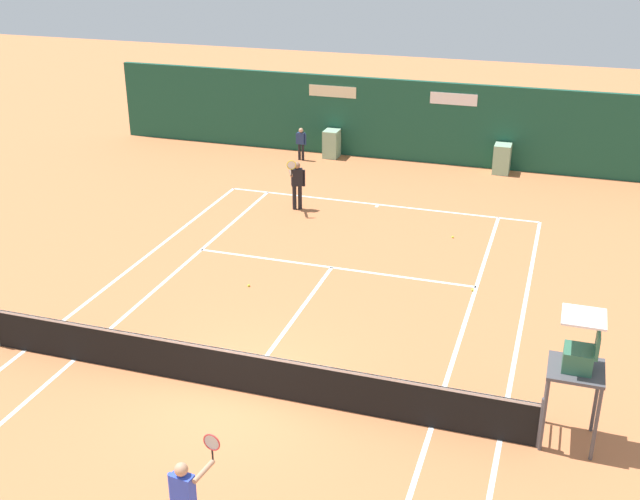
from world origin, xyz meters
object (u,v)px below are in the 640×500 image
(player_near_side, at_px, (185,495))
(tennis_ball_by_sideline, at_px, (249,285))
(ball_kid_left_post, at_px, (301,142))
(umpire_chair, at_px, (578,363))
(player_on_baseline, at_px, (297,182))
(tennis_ball_mid_court, at_px, (453,237))
(tennis_ball_near_service_line, at_px, (473,290))

(player_near_side, relative_size, tennis_ball_by_sideline, 26.46)
(ball_kid_left_post, bearing_deg, tennis_ball_by_sideline, 104.37)
(umpire_chair, bearing_deg, tennis_ball_by_sideline, 62.99)
(player_near_side, relative_size, ball_kid_left_post, 1.39)
(player_on_baseline, xyz_separation_m, tennis_ball_by_sideline, (0.71, -5.86, -0.93))
(player_on_baseline, xyz_separation_m, player_near_side, (3.34, -14.59, -0.04))
(umpire_chair, xyz_separation_m, tennis_ball_mid_court, (-3.62, 9.18, -1.66))
(umpire_chair, relative_size, player_on_baseline, 1.43)
(tennis_ball_near_service_line, bearing_deg, player_near_side, -106.49)
(player_near_side, height_order, ball_kid_left_post, player_near_side)
(ball_kid_left_post, bearing_deg, umpire_chair, 126.93)
(tennis_ball_mid_court, bearing_deg, player_near_side, -98.18)
(umpire_chair, xyz_separation_m, tennis_ball_near_service_line, (-2.55, 5.74, -1.66))
(player_on_baseline, xyz_separation_m, tennis_ball_near_service_line, (6.38, -4.30, -0.93))
(tennis_ball_by_sideline, bearing_deg, umpire_chair, -27.01)
(player_near_side, height_order, tennis_ball_near_service_line, player_near_side)
(player_near_side, distance_m, ball_kid_left_post, 20.48)
(tennis_ball_near_service_line, bearing_deg, tennis_ball_mid_court, 107.36)
(player_on_baseline, xyz_separation_m, ball_kid_left_post, (-1.69, 5.27, -0.22))
(player_on_baseline, relative_size, tennis_ball_by_sideline, 27.33)
(umpire_chair, distance_m, ball_kid_left_post, 18.67)
(tennis_ball_mid_court, bearing_deg, ball_kid_left_post, 138.76)
(player_near_side, xyz_separation_m, tennis_ball_near_service_line, (3.04, 10.28, -0.90))
(tennis_ball_by_sideline, bearing_deg, player_near_side, -73.25)
(umpire_chair, distance_m, tennis_ball_by_sideline, 9.38)
(player_near_side, xyz_separation_m, tennis_ball_mid_court, (1.97, 13.72, -0.90))
(ball_kid_left_post, height_order, tennis_ball_by_sideline, ball_kid_left_post)
(player_on_baseline, distance_m, player_near_side, 14.97)
(player_on_baseline, relative_size, ball_kid_left_post, 1.43)
(tennis_ball_by_sideline, distance_m, tennis_ball_mid_court, 6.78)
(tennis_ball_mid_court, xyz_separation_m, tennis_ball_near_service_line, (1.07, -3.43, 0.00))
(umpire_chair, bearing_deg, tennis_ball_near_service_line, 23.94)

